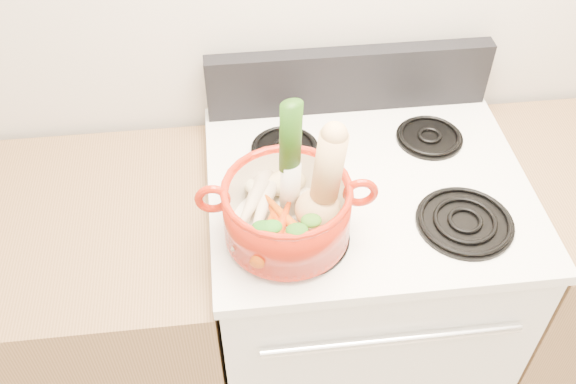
{
  "coord_description": "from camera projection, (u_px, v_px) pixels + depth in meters",
  "views": [
    {
      "loc": [
        -0.32,
        0.31,
        2.05
      ],
      "look_at": [
        -0.22,
        1.23,
        1.11
      ],
      "focal_mm": 40.0,
      "sensor_mm": 36.0,
      "label": 1
    }
  ],
  "objects": [
    {
      "name": "dutch_oven",
      "position": [
        287.0,
        211.0,
        1.38
      ],
      "size": [
        0.29,
        0.29,
        0.14
      ],
      "primitive_type": "cylinder",
      "rotation": [
        0.0,
        0.0,
        -0.06
      ],
      "color": "#A21B09",
      "rests_on": "burner_front_left"
    },
    {
      "name": "pot_handle_right",
      "position": [
        360.0,
        193.0,
        1.35
      ],
      "size": [
        0.08,
        0.02,
        0.08
      ],
      "primitive_type": "torus",
      "rotation": [
        1.57,
        0.0,
        -0.06
      ],
      "color": "#A21B09",
      "rests_on": "dutch_oven"
    },
    {
      "name": "oven_handle",
      "position": [
        392.0,
        340.0,
        1.45
      ],
      "size": [
        0.6,
        0.02,
        0.02
      ],
      "primitive_type": "cylinder",
      "rotation": [
        0.0,
        1.57,
        0.0
      ],
      "color": "silver",
      "rests_on": "stove_body"
    },
    {
      "name": "burner_back_left",
      "position": [
        285.0,
        147.0,
        1.64
      ],
      "size": [
        0.17,
        0.17,
        0.02
      ],
      "primitive_type": "cylinder",
      "color": "black",
      "rests_on": "cooktop"
    },
    {
      "name": "burner_front_left",
      "position": [
        300.0,
        236.0,
        1.43
      ],
      "size": [
        0.22,
        0.22,
        0.02
      ],
      "primitive_type": "cylinder",
      "color": "black",
      "rests_on": "cooktop"
    },
    {
      "name": "pot_handle_left",
      "position": [
        213.0,
        199.0,
        1.34
      ],
      "size": [
        0.08,
        0.02,
        0.08
      ],
      "primitive_type": "torus",
      "rotation": [
        1.57,
        0.0,
        -0.06
      ],
      "color": "#A21B09",
      "rests_on": "dutch_oven"
    },
    {
      "name": "cooktop",
      "position": [
        368.0,
        186.0,
        1.57
      ],
      "size": [
        0.78,
        0.67,
        0.03
      ],
      "primitive_type": "cube",
      "color": "white",
      "rests_on": "stove_body"
    },
    {
      "name": "ginger",
      "position": [
        283.0,
        183.0,
        1.46
      ],
      "size": [
        0.11,
        0.1,
        0.05
      ],
      "primitive_type": "ellipsoid",
      "rotation": [
        0.0,
        0.0,
        0.41
      ],
      "color": "tan",
      "rests_on": "dutch_oven"
    },
    {
      "name": "parsnip_2",
      "position": [
        257.0,
        193.0,
        1.43
      ],
      "size": [
        0.12,
        0.18,
        0.06
      ],
      "primitive_type": "cone",
      "rotation": [
        1.66,
        0.0,
        0.52
      ],
      "color": "beige",
      "rests_on": "dutch_oven"
    },
    {
      "name": "carrot_2",
      "position": [
        286.0,
        219.0,
        1.37
      ],
      "size": [
        0.11,
        0.17,
        0.05
      ],
      "primitive_type": "cone",
      "rotation": [
        1.66,
        0.0,
        0.51
      ],
      "color": "#D24C0A",
      "rests_on": "dutch_oven"
    },
    {
      "name": "control_backsplash",
      "position": [
        349.0,
        80.0,
        1.71
      ],
      "size": [
        0.76,
        0.05,
        0.18
      ],
      "primitive_type": "cube",
      "color": "black",
      "rests_on": "cooktop"
    },
    {
      "name": "carrot_0",
      "position": [
        283.0,
        233.0,
        1.36
      ],
      "size": [
        0.08,
        0.18,
        0.05
      ],
      "primitive_type": "cone",
      "rotation": [
        1.66,
        0.0,
        0.25
      ],
      "color": "#D2480A",
      "rests_on": "dutch_oven"
    },
    {
      "name": "leek",
      "position": [
        290.0,
        158.0,
        1.32
      ],
      "size": [
        0.07,
        0.08,
        0.32
      ],
      "primitive_type": "cylinder",
      "rotation": [
        0.04,
        0.0,
        0.38
      ],
      "color": "white",
      "rests_on": "dutch_oven"
    },
    {
      "name": "squash",
      "position": [
        319.0,
        182.0,
        1.32
      ],
      "size": [
        0.14,
        0.12,
        0.26
      ],
      "primitive_type": null,
      "rotation": [
        0.0,
        0.08,
        -0.12
      ],
      "color": "#E3BD74",
      "rests_on": "dutch_oven"
    },
    {
      "name": "burner_back_right",
      "position": [
        430.0,
        136.0,
        1.67
      ],
      "size": [
        0.17,
        0.17,
        0.02
      ],
      "primitive_type": "cylinder",
      "color": "black",
      "rests_on": "cooktop"
    },
    {
      "name": "parsnip_0",
      "position": [
        251.0,
        205.0,
        1.41
      ],
      "size": [
        0.14,
        0.24,
        0.07
      ],
      "primitive_type": "cone",
      "rotation": [
        1.66,
        0.0,
        -0.42
      ],
      "color": "beige",
      "rests_on": "dutch_oven"
    },
    {
      "name": "stove_body",
      "position": [
        354.0,
        299.0,
        1.91
      ],
      "size": [
        0.76,
        0.65,
        0.92
      ],
      "primitive_type": "cube",
      "color": "silver",
      "rests_on": "floor"
    },
    {
      "name": "parsnip_3",
      "position": [
        248.0,
        210.0,
        1.39
      ],
      "size": [
        0.11,
        0.17,
        0.05
      ],
      "primitive_type": "cone",
      "rotation": [
        1.66,
        0.0,
        -0.5
      ],
      "color": "beige",
      "rests_on": "dutch_oven"
    },
    {
      "name": "carrot_1",
      "position": [
        265.0,
        237.0,
        1.35
      ],
      "size": [
        0.08,
        0.15,
        0.04
      ],
      "primitive_type": "cone",
      "rotation": [
        1.66,
        0.0,
        -0.33
      ],
      "color": "#CE5F0A",
      "rests_on": "dutch_oven"
    },
    {
      "name": "burner_front_right",
      "position": [
        465.0,
        221.0,
        1.46
      ],
      "size": [
        0.22,
        0.22,
        0.02
      ],
      "primitive_type": "cylinder",
      "color": "black",
      "rests_on": "cooktop"
    },
    {
      "name": "carrot_3",
      "position": [
        282.0,
        224.0,
        1.35
      ],
      "size": [
        0.08,
        0.15,
        0.04
      ],
      "primitive_type": "cone",
      "rotation": [
        1.66,
        0.0,
        -0.38
      ],
      "color": "#C23709",
      "rests_on": "dutch_oven"
    },
    {
      "name": "parsnip_1",
      "position": [
        259.0,
        218.0,
        1.38
      ],
      "size": [
        0.1,
        0.19,
        0.06
      ],
      "primitive_type": "cone",
      "rotation": [
        1.66,
        0.0,
        -0.36
      ],
      "color": "beige",
      "rests_on": "dutch_oven"
    }
  ]
}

